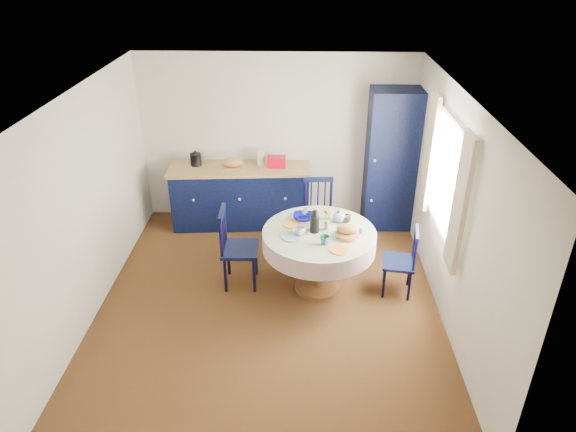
{
  "coord_description": "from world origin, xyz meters",
  "views": [
    {
      "loc": [
        0.37,
        -4.92,
        3.84
      ],
      "look_at": [
        0.22,
        0.2,
        1.07
      ],
      "focal_mm": 32.0,
      "sensor_mm": 36.0,
      "label": 1
    }
  ],
  "objects_px": {
    "kitchen_counter": "(241,195)",
    "chair_left": "(236,247)",
    "mug_b": "(324,240)",
    "dining_table": "(320,241)",
    "chair_far": "(319,214)",
    "mug_d": "(304,212)",
    "pantry_cabinet": "(392,160)",
    "mug_c": "(346,219)",
    "cobalt_bowl": "(304,217)",
    "chair_right": "(402,261)",
    "mug_a": "(300,231)"
  },
  "relations": [
    {
      "from": "dining_table",
      "to": "mug_a",
      "type": "bearing_deg",
      "value": -161.3
    },
    {
      "from": "mug_a",
      "to": "mug_d",
      "type": "xyz_separation_m",
      "value": [
        0.05,
        0.49,
        -0.01
      ]
    },
    {
      "from": "mug_a",
      "to": "mug_b",
      "type": "height_order",
      "value": "mug_a"
    },
    {
      "from": "pantry_cabinet",
      "to": "mug_d",
      "type": "bearing_deg",
      "value": -134.44
    },
    {
      "from": "pantry_cabinet",
      "to": "dining_table",
      "type": "height_order",
      "value": "pantry_cabinet"
    },
    {
      "from": "kitchen_counter",
      "to": "pantry_cabinet",
      "type": "distance_m",
      "value": 2.27
    },
    {
      "from": "kitchen_counter",
      "to": "chair_left",
      "type": "xyz_separation_m",
      "value": [
        0.12,
        -1.57,
        0.05
      ]
    },
    {
      "from": "chair_far",
      "to": "mug_b",
      "type": "height_order",
      "value": "chair_far"
    },
    {
      "from": "kitchen_counter",
      "to": "mug_b",
      "type": "height_order",
      "value": "kitchen_counter"
    },
    {
      "from": "cobalt_bowl",
      "to": "mug_d",
      "type": "bearing_deg",
      "value": 86.05
    },
    {
      "from": "dining_table",
      "to": "chair_left",
      "type": "xyz_separation_m",
      "value": [
        -1.01,
        0.09,
        -0.17
      ]
    },
    {
      "from": "cobalt_bowl",
      "to": "pantry_cabinet",
      "type": "bearing_deg",
      "value": 48.0
    },
    {
      "from": "chair_far",
      "to": "chair_right",
      "type": "bearing_deg",
      "value": -51.91
    },
    {
      "from": "chair_left",
      "to": "chair_right",
      "type": "xyz_separation_m",
      "value": [
        2.0,
        -0.13,
        -0.08
      ]
    },
    {
      "from": "dining_table",
      "to": "mug_b",
      "type": "height_order",
      "value": "dining_table"
    },
    {
      "from": "mug_a",
      "to": "mug_b",
      "type": "bearing_deg",
      "value": -34.93
    },
    {
      "from": "pantry_cabinet",
      "to": "mug_c",
      "type": "xyz_separation_m",
      "value": [
        -0.75,
        -1.46,
        -0.17
      ]
    },
    {
      "from": "chair_right",
      "to": "mug_c",
      "type": "bearing_deg",
      "value": -102.87
    },
    {
      "from": "pantry_cabinet",
      "to": "mug_a",
      "type": "bearing_deg",
      "value": -126.51
    },
    {
      "from": "mug_a",
      "to": "mug_b",
      "type": "relative_size",
      "value": 1.21
    },
    {
      "from": "cobalt_bowl",
      "to": "chair_right",
      "type": "bearing_deg",
      "value": -15.81
    },
    {
      "from": "chair_far",
      "to": "mug_c",
      "type": "xyz_separation_m",
      "value": [
        0.3,
        -0.76,
        0.36
      ]
    },
    {
      "from": "mug_c",
      "to": "cobalt_bowl",
      "type": "height_order",
      "value": "mug_c"
    },
    {
      "from": "pantry_cabinet",
      "to": "chair_right",
      "type": "distance_m",
      "value": 1.84
    },
    {
      "from": "dining_table",
      "to": "mug_d",
      "type": "xyz_separation_m",
      "value": [
        -0.19,
        0.41,
        0.17
      ]
    },
    {
      "from": "mug_d",
      "to": "kitchen_counter",
      "type": "bearing_deg",
      "value": 127.24
    },
    {
      "from": "dining_table",
      "to": "chair_far",
      "type": "xyz_separation_m",
      "value": [
        0.02,
        1.0,
        -0.18
      ]
    },
    {
      "from": "kitchen_counter",
      "to": "mug_a",
      "type": "height_order",
      "value": "kitchen_counter"
    },
    {
      "from": "kitchen_counter",
      "to": "mug_d",
      "type": "bearing_deg",
      "value": -56.73
    },
    {
      "from": "chair_far",
      "to": "cobalt_bowl",
      "type": "xyz_separation_m",
      "value": [
        -0.21,
        -0.71,
        0.34
      ]
    },
    {
      "from": "kitchen_counter",
      "to": "chair_far",
      "type": "distance_m",
      "value": 1.33
    },
    {
      "from": "chair_right",
      "to": "mug_b",
      "type": "height_order",
      "value": "mug_b"
    },
    {
      "from": "chair_left",
      "to": "mug_d",
      "type": "xyz_separation_m",
      "value": [
        0.83,
        0.32,
        0.33
      ]
    },
    {
      "from": "pantry_cabinet",
      "to": "mug_a",
      "type": "height_order",
      "value": "pantry_cabinet"
    },
    {
      "from": "mug_b",
      "to": "mug_c",
      "type": "bearing_deg",
      "value": 61.92
    },
    {
      "from": "pantry_cabinet",
      "to": "chair_far",
      "type": "bearing_deg",
      "value": -146.71
    },
    {
      "from": "kitchen_counter",
      "to": "pantry_cabinet",
      "type": "bearing_deg",
      "value": -2.93
    },
    {
      "from": "chair_right",
      "to": "cobalt_bowl",
      "type": "relative_size",
      "value": 3.41
    },
    {
      "from": "chair_left",
      "to": "mug_c",
      "type": "height_order",
      "value": "chair_left"
    },
    {
      "from": "mug_b",
      "to": "chair_left",
      "type": "bearing_deg",
      "value": 160.6
    },
    {
      "from": "pantry_cabinet",
      "to": "mug_c",
      "type": "bearing_deg",
      "value": -117.39
    },
    {
      "from": "chair_right",
      "to": "mug_c",
      "type": "height_order",
      "value": "mug_c"
    },
    {
      "from": "chair_left",
      "to": "mug_a",
      "type": "height_order",
      "value": "chair_left"
    },
    {
      "from": "mug_a",
      "to": "mug_c",
      "type": "xyz_separation_m",
      "value": [
        0.56,
        0.32,
        -0.01
      ]
    },
    {
      "from": "mug_b",
      "to": "mug_c",
      "type": "relative_size",
      "value": 0.96
    },
    {
      "from": "kitchen_counter",
      "to": "chair_left",
      "type": "height_order",
      "value": "kitchen_counter"
    },
    {
      "from": "dining_table",
      "to": "pantry_cabinet",
      "type": "bearing_deg",
      "value": 57.82
    },
    {
      "from": "chair_far",
      "to": "mug_d",
      "type": "height_order",
      "value": "chair_far"
    },
    {
      "from": "chair_right",
      "to": "mug_d",
      "type": "relative_size",
      "value": 9.6
    },
    {
      "from": "chair_far",
      "to": "mug_c",
      "type": "bearing_deg",
      "value": -73.52
    }
  ]
}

